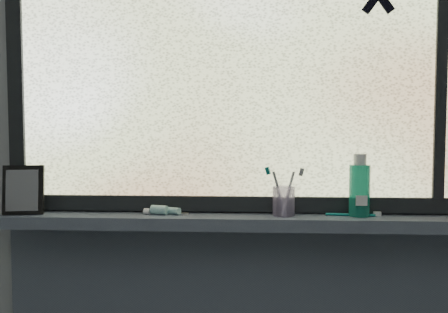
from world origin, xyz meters
name	(u,v)px	position (x,y,z in m)	size (l,w,h in m)	color
wall_back	(250,143)	(0.00, 1.30, 1.25)	(3.00, 0.01, 2.50)	#9EA3A8
windowsill	(250,222)	(0.00, 1.23, 1.00)	(1.62, 0.14, 0.04)	#50586A
window_pane	(251,56)	(0.00, 1.28, 1.53)	(1.50, 0.01, 1.00)	silver
frame_bottom	(250,204)	(0.00, 1.28, 1.05)	(1.60, 0.03, 0.05)	black
frame_left	(16,58)	(-0.78, 1.28, 1.53)	(0.05, 0.03, 1.10)	black
frame_mullion	(441,55)	(0.60, 1.28, 1.53)	(0.04, 0.03, 1.00)	black
vanity_mirror	(23,190)	(-0.73, 1.21, 1.10)	(0.13, 0.06, 0.16)	black
toothpaste_tube	(165,210)	(-0.27, 1.23, 1.04)	(0.17, 0.04, 0.03)	white
toothbrush_cup	(284,201)	(0.11, 1.23, 1.07)	(0.07, 0.07, 0.09)	#C5ACE4
toothbrush_lying	(350,214)	(0.32, 1.24, 1.03)	(0.19, 0.02, 0.01)	#0C716D
mouthwash_bottle	(360,185)	(0.35, 1.24, 1.12)	(0.07, 0.07, 0.16)	#1C9277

